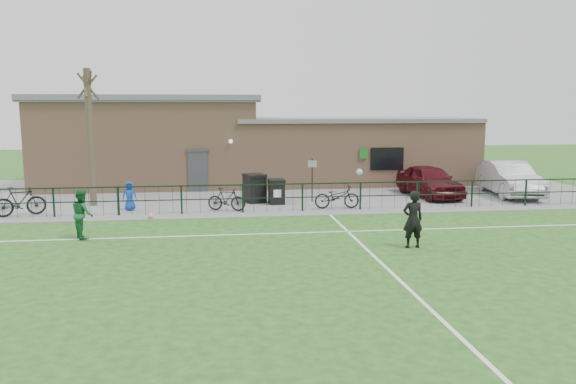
{
  "coord_description": "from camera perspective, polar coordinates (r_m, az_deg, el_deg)",
  "views": [
    {
      "loc": [
        -2.59,
        -14.95,
        4.39
      ],
      "look_at": [
        0.0,
        5.0,
        1.3
      ],
      "focal_mm": 35.0,
      "sensor_mm": 36.0,
      "label": 1
    }
  ],
  "objects": [
    {
      "name": "bicycle_b",
      "position": [
        24.89,
        -25.6,
        -0.86
      ],
      "size": [
        2.03,
        1.28,
        1.18
      ],
      "primitive_type": "imported",
      "rotation": [
        0.0,
        0.0,
        1.97
      ],
      "color": "black",
      "rests_on": "paving_strip"
    },
    {
      "name": "sign_post",
      "position": [
        25.72,
        2.47,
        1.2
      ],
      "size": [
        0.06,
        0.06,
        2.0
      ],
      "primitive_type": "cylinder",
      "rotation": [
        0.0,
        0.0,
        0.03
      ],
      "color": "black",
      "rests_on": "paving_strip"
    },
    {
      "name": "bicycle_d",
      "position": [
        23.71,
        -6.27,
        -0.73
      ],
      "size": [
        1.7,
        0.95,
        0.98
      ],
      "primitive_type": "imported",
      "rotation": [
        0.0,
        0.0,
        1.25
      ],
      "color": "black",
      "rests_on": "paving_strip"
    },
    {
      "name": "wheelie_bin_left",
      "position": [
        25.68,
        -3.42,
        0.29
      ],
      "size": [
        1.07,
        1.13,
        1.22
      ],
      "primitive_type": "cube",
      "rotation": [
        0.0,
        0.0,
        0.35
      ],
      "color": "black",
      "rests_on": "paving_strip"
    },
    {
      "name": "ground",
      "position": [
        15.8,
        2.36,
        -7.42
      ],
      "size": [
        90.0,
        90.0,
        0.0
      ],
      "primitive_type": "plane",
      "color": "#215118",
      "rests_on": "ground"
    },
    {
      "name": "outfield_player",
      "position": [
        19.94,
        -20.16,
        -2.1
      ],
      "size": [
        0.91,
        1.0,
        1.66
      ],
      "primitive_type": "imported",
      "rotation": [
        0.0,
        0.0,
        2.01
      ],
      "color": "#1A5C2E",
      "rests_on": "ground"
    },
    {
      "name": "car_maroon",
      "position": [
        28.11,
        14.17,
        1.11
      ],
      "size": [
        2.32,
        4.7,
        1.54
      ],
      "primitive_type": "imported",
      "rotation": [
        0.0,
        0.0,
        0.11
      ],
      "color": "#480D15",
      "rests_on": "paving_strip"
    },
    {
      "name": "paving_strip",
      "position": [
        28.9,
        -2.17,
        0.01
      ],
      "size": [
        34.0,
        13.0,
        0.02
      ],
      "primitive_type": "cube",
      "color": "slate",
      "rests_on": "ground"
    },
    {
      "name": "pitch_line_mid",
      "position": [
        19.62,
        0.38,
        -4.18
      ],
      "size": [
        28.0,
        0.1,
        0.01
      ],
      "primitive_type": "cube",
      "color": "white",
      "rests_on": "ground"
    },
    {
      "name": "clubhouse",
      "position": [
        31.57,
        -4.29,
        4.77
      ],
      "size": [
        24.25,
        5.4,
        4.96
      ],
      "color": "tan",
      "rests_on": "ground"
    },
    {
      "name": "wheelie_bin_right",
      "position": [
        25.28,
        -1.19,
        -0.04
      ],
      "size": [
        0.7,
        0.79,
        1.03
      ],
      "primitive_type": "cube",
      "rotation": [
        0.0,
        0.0,
        0.03
      ],
      "color": "black",
      "rests_on": "paving_strip"
    },
    {
      "name": "spectator_child",
      "position": [
        24.57,
        -15.8,
        -0.39
      ],
      "size": [
        0.63,
        0.44,
        1.23
      ],
      "primitive_type": "imported",
      "rotation": [
        0.0,
        0.0,
        0.07
      ],
      "color": "#123FB1",
      "rests_on": "paving_strip"
    },
    {
      "name": "perimeter_fence",
      "position": [
        23.41,
        -0.95,
        -0.59
      ],
      "size": [
        28.0,
        0.1,
        1.2
      ],
      "primitive_type": "cube",
      "color": "black",
      "rests_on": "ground"
    },
    {
      "name": "goalkeeper_kick",
      "position": [
        17.92,
        12.44,
        -2.62
      ],
      "size": [
        1.41,
        3.28,
        2.17
      ],
      "color": "black",
      "rests_on": "ground"
    },
    {
      "name": "bare_tree",
      "position": [
        26.06,
        -19.45,
        5.18
      ],
      "size": [
        0.3,
        0.3,
        6.0
      ],
      "primitive_type": "cylinder",
      "color": "#423628",
      "rests_on": "ground"
    },
    {
      "name": "pitch_line_touch",
      "position": [
        23.31,
        -0.89,
        -2.11
      ],
      "size": [
        28.0,
        0.1,
        0.01
      ],
      "primitive_type": "cube",
      "color": "white",
      "rests_on": "ground"
    },
    {
      "name": "bicycle_e",
      "position": [
        24.21,
        4.99,
        -0.48
      ],
      "size": [
        1.95,
        0.72,
        1.02
      ],
      "primitive_type": "imported",
      "rotation": [
        0.0,
        0.0,
        1.55
      ],
      "color": "black",
      "rests_on": "paving_strip"
    },
    {
      "name": "pitch_line_perp",
      "position": [
        16.24,
        9.38,
        -7.06
      ],
      "size": [
        0.1,
        16.0,
        0.01
      ],
      "primitive_type": "cube",
      "color": "white",
      "rests_on": "ground"
    },
    {
      "name": "ball_ground",
      "position": [
        22.68,
        -13.77,
        -2.37
      ],
      "size": [
        0.24,
        0.24,
        0.24
      ],
      "primitive_type": "sphere",
      "color": "silver",
      "rests_on": "ground"
    },
    {
      "name": "car_silver",
      "position": [
        29.68,
        21.52,
        1.28
      ],
      "size": [
        2.44,
        5.26,
        1.67
      ],
      "primitive_type": "imported",
      "rotation": [
        0.0,
        0.0,
        -0.14
      ],
      "color": "#ADB0B5",
      "rests_on": "paving_strip"
    }
  ]
}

